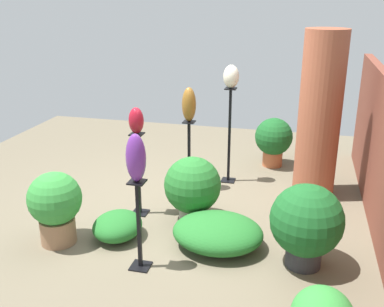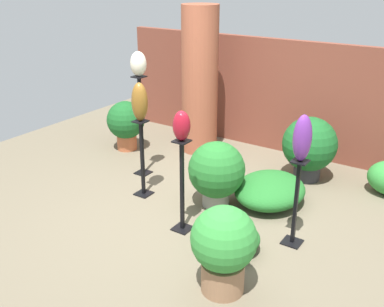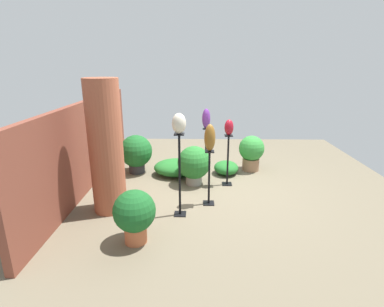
{
  "view_description": "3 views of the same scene",
  "coord_description": "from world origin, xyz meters",
  "views": [
    {
      "loc": [
        4.98,
        1.48,
        2.65
      ],
      "look_at": [
        -0.19,
        0.18,
        0.75
      ],
      "focal_mm": 42.0,
      "sensor_mm": 36.0,
      "label": 1
    },
    {
      "loc": [
        2.64,
        -3.99,
        2.72
      ],
      "look_at": [
        -0.03,
        0.02,
        0.73
      ],
      "focal_mm": 42.0,
      "sensor_mm": 36.0,
      "label": 2
    },
    {
      "loc": [
        -5.74,
        0.19,
        2.49
      ],
      "look_at": [
        -0.25,
        0.3,
        0.8
      ],
      "focal_mm": 28.0,
      "sensor_mm": 36.0,
      "label": 3
    }
  ],
  "objects": [
    {
      "name": "foliage_bed_west",
      "position": [
        0.68,
        0.69,
        0.17
      ],
      "size": [
        0.84,
        1.0,
        0.35
      ],
      "primitive_type": "ellipsoid",
      "color": "#236B28",
      "rests_on": "ground"
    },
    {
      "name": "pedestal_ivory",
      "position": [
        -1.18,
        0.49,
        0.65
      ],
      "size": [
        0.2,
        0.2,
        1.41
      ],
      "color": "black",
      "rests_on": "ground"
    },
    {
      "name": "potted_plant_front_right",
      "position": [
        1.03,
        -1.07,
        0.47
      ],
      "size": [
        0.59,
        0.59,
        0.84
      ],
      "color": "#936B4C",
      "rests_on": "ground"
    },
    {
      "name": "pedestal_ruby",
      "position": [
        0.14,
        -0.43,
        0.49
      ],
      "size": [
        0.2,
        0.2,
        1.07
      ],
      "color": "black",
      "rests_on": "ground"
    },
    {
      "name": "pedestal_violet",
      "position": [
        1.27,
        -0.0,
        0.43
      ],
      "size": [
        0.2,
        0.2,
        0.96
      ],
      "color": "black",
      "rests_on": "ground"
    },
    {
      "name": "brick_pillar",
      "position": [
        -1.02,
        1.71,
        1.12
      ],
      "size": [
        0.56,
        0.56,
        2.25
      ],
      "primitive_type": "cylinder",
      "color": "#9E5138",
      "rests_on": "ground"
    },
    {
      "name": "brick_wall_back",
      "position": [
        0.0,
        2.44,
        0.87
      ],
      "size": [
        5.6,
        0.12,
        1.75
      ],
      "primitive_type": "cube",
      "color": "brown",
      "rests_on": "ground"
    },
    {
      "name": "art_vase_violet",
      "position": [
        1.27,
        -0.0,
        1.2
      ],
      "size": [
        0.18,
        0.2,
        0.48
      ],
      "primitive_type": "ellipsoid",
      "color": "#6B2D8C",
      "rests_on": "pedestal_violet"
    },
    {
      "name": "pedestal_bronze",
      "position": [
        -0.77,
        -0.01,
        0.46
      ],
      "size": [
        0.2,
        0.2,
        1.0
      ],
      "color": "black",
      "rests_on": "ground"
    },
    {
      "name": "foliage_bed_east",
      "position": [
        0.77,
        -0.46,
        0.15
      ],
      "size": [
        0.63,
        0.56,
        0.29
      ],
      "primitive_type": "ellipsoid",
      "color": "#236B28",
      "rests_on": "ground"
    },
    {
      "name": "ground_plane",
      "position": [
        0.0,
        0.0,
        0.0
      ],
      "size": [
        8.0,
        8.0,
        0.0
      ],
      "primitive_type": "plane",
      "color": "#6B604C"
    },
    {
      "name": "potted_plant_back_center",
      "position": [
        -2.0,
        1.07,
        0.46
      ],
      "size": [
        0.6,
        0.6,
        0.79
      ],
      "color": "#B25B38",
      "rests_on": "ground"
    },
    {
      "name": "potted_plant_front_left",
      "position": [
        0.16,
        0.27,
        0.45
      ],
      "size": [
        0.69,
        0.69,
        0.82
      ],
      "color": "gray",
      "rests_on": "ground"
    },
    {
      "name": "art_vase_ivory",
      "position": [
        -1.18,
        0.49,
        1.57
      ],
      "size": [
        0.21,
        0.22,
        0.32
      ],
      "primitive_type": "ellipsoid",
      "color": "beige",
      "rests_on": "pedestal_ivory"
    },
    {
      "name": "potted_plant_mid_left",
      "position": [
        0.82,
        1.62,
        0.49
      ],
      "size": [
        0.74,
        0.74,
        0.89
      ],
      "color": "#2D2D33",
      "rests_on": "ground"
    },
    {
      "name": "art_vase_ruby",
      "position": [
        0.14,
        -0.43,
        1.23
      ],
      "size": [
        0.19,
        0.18,
        0.32
      ],
      "primitive_type": "ellipsoid",
      "color": "maroon",
      "rests_on": "pedestal_ruby"
    },
    {
      "name": "art_vase_bronze",
      "position": [
        -0.77,
        -0.01,
        1.24
      ],
      "size": [
        0.2,
        0.19,
        0.47
      ],
      "primitive_type": "ellipsoid",
      "color": "brown",
      "rests_on": "pedestal_bronze"
    }
  ]
}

